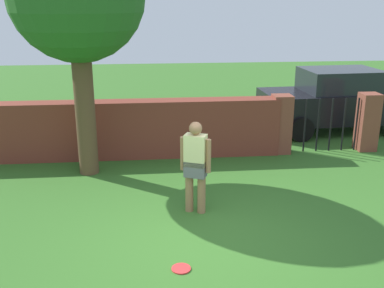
% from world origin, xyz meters
% --- Properties ---
extents(ground_plane, '(40.00, 40.00, 0.00)m').
position_xyz_m(ground_plane, '(0.00, 0.00, 0.00)').
color(ground_plane, '#336623').
extents(brick_wall, '(7.46, 0.50, 1.34)m').
position_xyz_m(brick_wall, '(-1.50, 4.03, 0.67)').
color(brick_wall, brown).
rests_on(brick_wall, ground).
extents(person, '(0.50, 0.34, 1.62)m').
position_xyz_m(person, '(-0.03, 1.03, 0.90)').
color(person, '#9E704C').
rests_on(person, ground).
extents(fence_gate, '(2.58, 0.44, 1.40)m').
position_xyz_m(fence_gate, '(3.40, 4.03, 0.70)').
color(fence_gate, brown).
rests_on(fence_gate, ground).
extents(car, '(4.29, 2.11, 1.72)m').
position_xyz_m(car, '(4.44, 5.77, 0.86)').
color(car, black).
rests_on(car, ground).
extents(frisbee_red, '(0.27, 0.27, 0.02)m').
position_xyz_m(frisbee_red, '(-0.40, -0.73, 0.01)').
color(frisbee_red, red).
rests_on(frisbee_red, ground).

